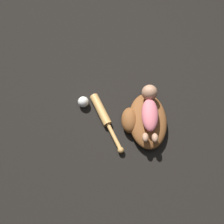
% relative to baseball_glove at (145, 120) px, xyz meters
% --- Properties ---
extents(ground_plane, '(6.00, 6.00, 0.00)m').
position_rel_baseball_glove_xyz_m(ground_plane, '(-0.03, 0.01, -0.05)').
color(ground_plane, black).
extents(baseball_glove, '(0.44, 0.36, 0.10)m').
position_rel_baseball_glove_xyz_m(baseball_glove, '(0.00, 0.00, 0.00)').
color(baseball_glove, brown).
rests_on(baseball_glove, ground).
extents(baby_figure, '(0.35, 0.19, 0.10)m').
position_rel_baseball_glove_xyz_m(baby_figure, '(0.05, -0.00, 0.09)').
color(baby_figure, '#D16670').
rests_on(baby_figure, baseball_glove).
extents(baseball_bat, '(0.32, 0.34, 0.06)m').
position_rel_baseball_glove_xyz_m(baseball_bat, '(-0.06, 0.26, -0.02)').
color(baseball_bat, tan).
rests_on(baseball_bat, ground).
extents(baseball, '(0.07, 0.07, 0.07)m').
position_rel_baseball_glove_xyz_m(baseball, '(-0.02, 0.42, -0.01)').
color(baseball, white).
rests_on(baseball, ground).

